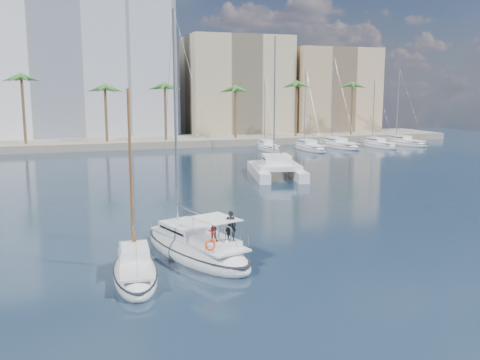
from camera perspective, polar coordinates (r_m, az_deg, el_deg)
name	(u,v)px	position (r m, az deg, el deg)	size (l,w,h in m)	color
ground	(244,234)	(36.75, 0.40, -5.77)	(160.00, 160.00, 0.00)	black
quay	(133,142)	(95.68, -11.39, 3.98)	(120.00, 14.00, 1.20)	gray
building_modern	(56,66)	(106.65, -18.99, 11.43)	(42.00, 16.00, 28.00)	white
building_beige	(236,88)	(108.80, -0.42, 9.79)	(20.00, 14.00, 20.00)	tan
building_tan_right	(330,93)	(114.72, 9.57, 9.15)	(18.00, 12.00, 18.00)	tan
palm_centre	(134,86)	(91.27, -11.29, 9.80)	(3.60, 3.60, 12.30)	brown
palm_right	(319,86)	(101.28, 8.46, 9.85)	(3.60, 3.60, 12.30)	brown
main_sloop	(196,248)	(32.09, -4.72, -7.20)	(6.24, 10.72, 15.17)	silver
small_sloop	(135,271)	(28.88, -11.13, -9.50)	(2.86, 7.41, 10.42)	silver
catamaran	(276,167)	(60.52, 3.90, 1.41)	(7.40, 11.47, 15.63)	silver
seagull	(181,233)	(35.88, -6.34, -5.60)	(1.09, 0.47, 0.20)	silver
moored_yacht_a	(268,150)	(87.00, 2.99, 3.20)	(2.72, 9.35, 11.90)	silver
moored_yacht_b	(310,150)	(87.75, 7.43, 3.19)	(3.14, 10.78, 13.72)	silver
moored_yacht_c	(339,147)	(92.48, 10.53, 3.44)	(3.55, 12.21, 15.54)	silver
moored_yacht_d	(379,147)	(94.09, 14.60, 3.39)	(2.72, 9.35, 11.90)	silver
moored_yacht_e	(404,145)	(99.37, 17.13, 3.60)	(3.14, 10.78, 13.72)	silver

